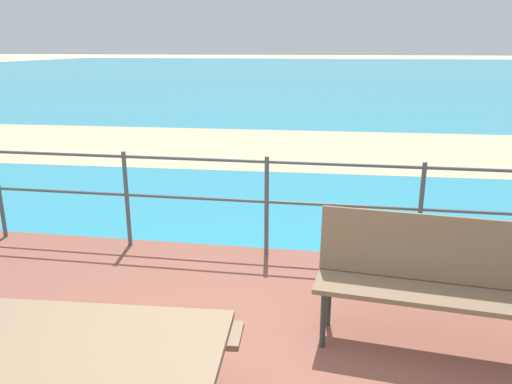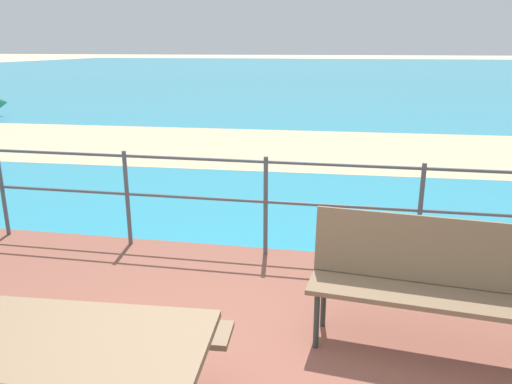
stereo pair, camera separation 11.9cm
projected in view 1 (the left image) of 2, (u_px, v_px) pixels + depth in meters
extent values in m
cube|color=teal|center=(332.00, 72.00, 40.61)|extent=(90.00, 90.00, 0.01)
cube|color=tan|center=(305.00, 148.00, 10.60)|extent=(54.11, 6.15, 0.01)
cube|color=#7A6047|center=(52.00, 342.00, 2.24)|extent=(1.62, 0.76, 0.04)
cube|color=#7A6047|center=(107.00, 328.00, 2.88)|extent=(1.59, 0.36, 0.04)
cube|color=#7A6047|center=(442.00, 295.00, 3.33)|extent=(1.73, 0.58, 0.04)
cube|color=#7A6047|center=(443.00, 249.00, 3.42)|extent=(1.70, 0.26, 0.47)
cylinder|color=#2D3833|center=(323.00, 319.00, 3.45)|extent=(0.04, 0.04, 0.44)
cylinder|color=#2D3833|center=(329.00, 298.00, 3.73)|extent=(0.04, 0.04, 0.44)
cylinder|color=#4C5156|center=(127.00, 199.00, 5.16)|extent=(0.04, 0.04, 1.02)
cylinder|color=#4C5156|center=(267.00, 207.00, 4.93)|extent=(0.04, 0.04, 1.02)
cylinder|color=#4C5156|center=(420.00, 215.00, 4.70)|extent=(0.04, 0.04, 1.02)
cylinder|color=#4C5156|center=(267.00, 162.00, 4.80)|extent=(5.90, 0.03, 0.03)
cylinder|color=#4C5156|center=(267.00, 202.00, 4.92)|extent=(5.90, 0.03, 0.03)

